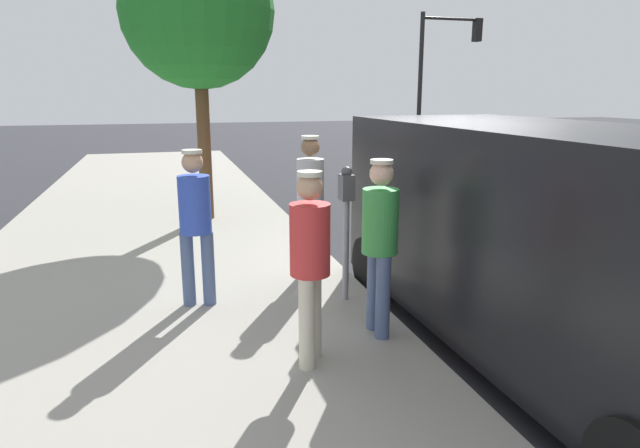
% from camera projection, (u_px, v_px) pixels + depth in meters
% --- Properties ---
extents(ground_plane, '(80.00, 80.00, 0.00)m').
position_uv_depth(ground_plane, '(418.00, 276.00, 7.46)').
color(ground_plane, '#2D2D33').
extents(sidewalk_slab, '(5.00, 32.00, 0.15)m').
position_uv_depth(sidewalk_slab, '(150.00, 297.00, 6.50)').
color(sidewalk_slab, '#9E998E').
rests_on(sidewalk_slab, ground).
extents(parking_meter_near, '(0.14, 0.18, 1.52)m').
position_uv_depth(parking_meter_near, '(346.00, 211.00, 5.99)').
color(parking_meter_near, gray).
rests_on(parking_meter_near, sidewalk_slab).
extents(pedestrian_in_gray, '(0.34, 0.36, 1.78)m').
position_uv_depth(pedestrian_in_gray, '(311.00, 196.00, 6.82)').
color(pedestrian_in_gray, beige).
rests_on(pedestrian_in_gray, sidewalk_slab).
extents(pedestrian_in_green, '(0.34, 0.36, 1.70)m').
position_uv_depth(pedestrian_in_green, '(380.00, 237.00, 5.13)').
color(pedestrian_in_green, '#4C608C').
rests_on(pedestrian_in_green, sidewalk_slab).
extents(pedestrian_in_red, '(0.34, 0.34, 1.68)m').
position_uv_depth(pedestrian_in_red, '(310.00, 257.00, 4.56)').
color(pedestrian_in_red, beige).
rests_on(pedestrian_in_red, sidewalk_slab).
extents(pedestrian_in_blue, '(0.36, 0.34, 1.71)m').
position_uv_depth(pedestrian_in_blue, '(195.00, 218.00, 5.85)').
color(pedestrian_in_blue, '#4C608C').
rests_on(pedestrian_in_blue, sidewalk_slab).
extents(parked_van, '(2.18, 5.23, 2.15)m').
position_uv_depth(parked_van, '(551.00, 236.00, 5.04)').
color(parked_van, black).
rests_on(parked_van, ground).
extents(traffic_light_corner, '(2.48, 0.42, 5.20)m').
position_uv_depth(traffic_light_corner, '(442.00, 62.00, 19.82)').
color(traffic_light_corner, black).
rests_on(traffic_light_corner, ground).
extents(street_tree, '(2.65, 2.65, 4.98)m').
position_uv_depth(street_tree, '(198.00, 12.00, 9.40)').
color(street_tree, brown).
rests_on(street_tree, sidewalk_slab).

